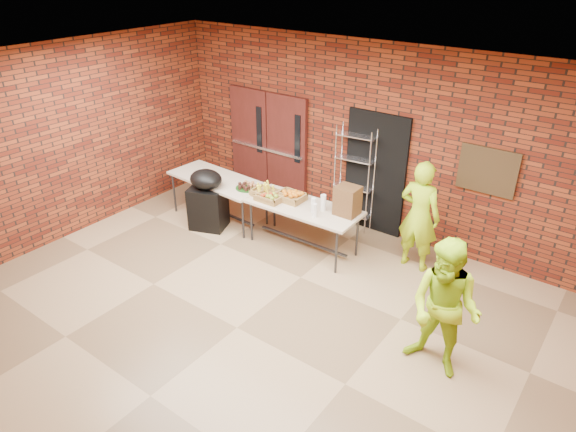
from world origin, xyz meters
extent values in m
cube|color=brown|center=(0.00, 0.00, -0.02)|extent=(8.00, 7.00, 0.04)
cube|color=silver|center=(0.00, 0.00, 3.22)|extent=(8.00, 7.00, 0.04)
cube|color=maroon|center=(0.00, 3.52, 1.60)|extent=(8.00, 0.04, 3.20)
cube|color=maroon|center=(-4.02, 0.00, 1.60)|extent=(0.04, 7.00, 3.20)
cube|color=#4C1915|center=(-2.65, 3.44, 1.05)|extent=(0.88, 0.08, 2.10)
cube|color=#4C1915|center=(-1.75, 3.44, 1.05)|extent=(0.88, 0.08, 2.10)
cube|color=black|center=(-2.37, 3.39, 1.35)|extent=(0.12, 0.02, 0.90)
cube|color=black|center=(-1.47, 3.39, 1.35)|extent=(0.12, 0.02, 0.90)
cube|color=silver|center=(-2.20, 3.38, 1.00)|extent=(1.70, 0.04, 0.05)
cube|color=black|center=(0.10, 3.46, 1.05)|extent=(1.10, 0.06, 2.10)
cube|color=#402E19|center=(1.90, 3.45, 1.55)|extent=(0.85, 0.04, 0.70)
cube|color=#C7B298|center=(-2.33, 2.16, 0.76)|extent=(1.95, 0.90, 0.04)
cube|color=#2F3035|center=(-2.33, 2.16, 0.13)|extent=(1.69, 0.14, 0.03)
cylinder|color=#2F3035|center=(-3.18, 2.48, 0.37)|extent=(0.04, 0.04, 0.74)
cylinder|color=#2F3035|center=(-1.48, 2.48, 0.37)|extent=(0.04, 0.04, 0.74)
cylinder|color=#2F3035|center=(-3.18, 1.84, 0.37)|extent=(0.04, 0.04, 0.74)
cylinder|color=#2F3035|center=(-1.48, 1.84, 0.37)|extent=(0.04, 0.04, 0.74)
cube|color=#C7B298|center=(-0.49, 2.19, 0.75)|extent=(1.90, 0.83, 0.04)
cube|color=#2F3035|center=(-0.49, 2.19, 0.13)|extent=(1.67, 0.08, 0.03)
cylinder|color=#2F3035|center=(-1.32, 2.50, 0.37)|extent=(0.04, 0.04, 0.73)
cylinder|color=#2F3035|center=(0.35, 2.50, 0.37)|extent=(0.04, 0.04, 0.73)
cylinder|color=#2F3035|center=(-1.32, 1.87, 0.37)|extent=(0.04, 0.04, 0.73)
cylinder|color=#2F3035|center=(0.35, 1.87, 0.37)|extent=(0.04, 0.04, 0.73)
cube|color=#9F7D40|center=(-1.21, 2.12, 0.81)|extent=(0.42, 0.33, 0.07)
cube|color=#9F7D40|center=(-0.78, 2.24, 0.81)|extent=(0.46, 0.36, 0.07)
cube|color=#9F7D40|center=(-1.04, 2.03, 0.81)|extent=(0.43, 0.34, 0.07)
cylinder|color=#154312|center=(-1.63, 2.15, 0.79)|extent=(0.39, 0.39, 0.01)
cube|color=white|center=(-2.69, 2.16, 0.82)|extent=(0.20, 0.13, 0.07)
cube|color=brown|center=(0.22, 2.36, 1.00)|extent=(0.35, 0.31, 0.46)
cylinder|color=white|center=(-0.23, 2.09, 0.90)|extent=(0.08, 0.08, 0.25)
cylinder|color=white|center=(-0.13, 1.98, 0.88)|extent=(0.07, 0.07, 0.22)
cylinder|color=white|center=(-0.15, 2.25, 0.91)|extent=(0.09, 0.09, 0.26)
cube|color=black|center=(-2.24, 1.78, 0.38)|extent=(0.73, 0.67, 0.76)
ellipsoid|color=black|center=(-2.24, 1.78, 0.92)|extent=(0.73, 0.68, 0.33)
imported|color=#AADC18|center=(1.22, 2.78, 0.87)|extent=(0.65, 0.44, 1.75)
imported|color=#AADC18|center=(2.36, 0.87, 0.86)|extent=(0.90, 0.73, 1.72)
camera|label=1|loc=(3.69, -3.84, 4.43)|focal=32.00mm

